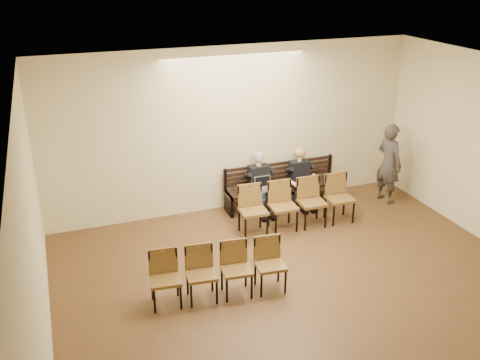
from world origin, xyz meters
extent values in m
plane|color=brown|center=(0.00, 0.00, 0.00)|extent=(10.00, 10.00, 0.00)
cube|color=beige|center=(0.00, 5.00, 1.75)|extent=(8.00, 0.02, 3.50)
cube|color=beige|center=(-4.00, 0.00, 1.75)|extent=(0.02, 10.00, 3.50)
cube|color=white|center=(0.00, 0.00, 3.50)|extent=(8.00, 10.00, 0.02)
cube|color=black|center=(1.00, 4.65, 0.23)|extent=(2.60, 0.90, 0.45)
cube|color=silver|center=(0.45, 4.31, 0.58)|extent=(0.38, 0.30, 0.26)
cylinder|color=silver|center=(1.54, 4.26, 0.57)|extent=(0.09, 0.09, 0.24)
cube|color=black|center=(1.06, 4.57, 0.14)|extent=(0.44, 0.37, 0.28)
imported|color=#39352F|center=(3.28, 4.05, 1.03)|extent=(0.64, 0.84, 2.07)
cube|color=brown|center=(0.85, 3.59, 0.49)|extent=(2.43, 0.65, 0.99)
cube|color=brown|center=(-1.39, 1.84, 0.45)|extent=(2.22, 0.72, 0.90)
camera|label=1|loc=(-3.61, -5.10, 5.12)|focal=40.00mm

